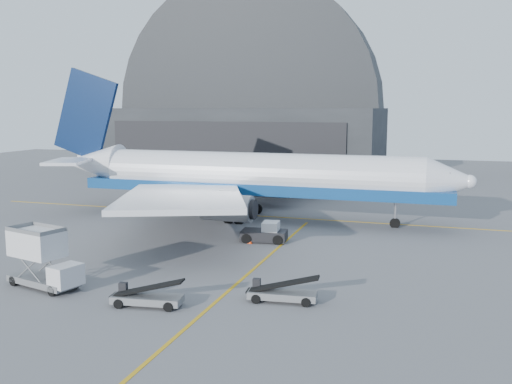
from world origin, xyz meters
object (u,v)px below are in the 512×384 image
(airliner, at_px, (243,176))
(belt_loader_b, at_px, (282,293))
(pushback_tug, at_px, (265,234))
(belt_loader_a, at_px, (147,297))
(catering_truck, at_px, (42,259))

(airliner, bearing_deg, belt_loader_b, -65.96)
(pushback_tug, height_order, belt_loader_a, pushback_tug)
(airliner, distance_m, belt_loader_a, 29.01)
(airliner, bearing_deg, catering_truck, -100.46)
(pushback_tug, bearing_deg, belt_loader_b, -76.22)
(pushback_tug, xyz_separation_m, belt_loader_b, (5.67, -15.34, -0.17))
(catering_truck, bearing_deg, airliner, 94.25)
(pushback_tug, bearing_deg, catering_truck, -127.74)
(catering_truck, distance_m, pushback_tug, 20.44)
(airliner, height_order, catering_truck, airliner)
(belt_loader_a, bearing_deg, pushback_tug, 75.78)
(airliner, distance_m, catering_truck, 27.86)
(belt_loader_b, bearing_deg, catering_truck, -178.89)
(airliner, height_order, pushback_tug, airliner)
(belt_loader_a, height_order, belt_loader_b, belt_loader_a)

